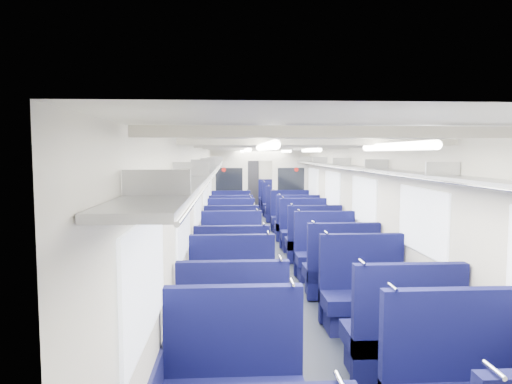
{
  "coord_description": "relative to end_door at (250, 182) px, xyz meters",
  "views": [
    {
      "loc": [
        -0.85,
        -10.29,
        2.2
      ],
      "look_at": [
        -0.18,
        1.28,
        1.21
      ],
      "focal_mm": 31.7,
      "sensor_mm": 36.0,
      "label": 1
    }
  ],
  "objects": [
    {
      "name": "floor",
      "position": [
        0.0,
        -8.94,
        -1.0
      ],
      "size": [
        2.8,
        18.0,
        0.01
      ],
      "primitive_type": "cube",
      "color": "black",
      "rests_on": "ground"
    },
    {
      "name": "ceiling",
      "position": [
        0.0,
        -8.94,
        1.35
      ],
      "size": [
        2.8,
        18.0,
        0.01
      ],
      "primitive_type": "cube",
      "color": "silver",
      "rests_on": "wall_left"
    },
    {
      "name": "wall_left",
      "position": [
        -1.4,
        -8.94,
        0.18
      ],
      "size": [
        0.02,
        18.0,
        2.35
      ],
      "primitive_type": "cube",
      "color": "beige",
      "rests_on": "floor"
    },
    {
      "name": "dado_left",
      "position": [
        -1.39,
        -8.94,
        -0.65
      ],
      "size": [
        0.03,
        17.9,
        0.7
      ],
      "primitive_type": "cube",
      "color": "#11123B",
      "rests_on": "floor"
    },
    {
      "name": "wall_right",
      "position": [
        1.4,
        -8.94,
        0.18
      ],
      "size": [
        0.02,
        18.0,
        2.35
      ],
      "primitive_type": "cube",
      "color": "beige",
      "rests_on": "floor"
    },
    {
      "name": "dado_right",
      "position": [
        1.39,
        -8.94,
        -0.65
      ],
      "size": [
        0.03,
        17.9,
        0.7
      ],
      "primitive_type": "cube",
      "color": "#11123B",
      "rests_on": "floor"
    },
    {
      "name": "wall_far",
      "position": [
        0.0,
        0.06,
        0.18
      ],
      "size": [
        2.8,
        0.02,
        2.35
      ],
      "primitive_type": "cube",
      "color": "beige",
      "rests_on": "floor"
    },
    {
      "name": "luggage_rack_left",
      "position": [
        -1.21,
        -8.94,
        0.97
      ],
      "size": [
        0.36,
        17.4,
        0.18
      ],
      "color": "#B2B5BA",
      "rests_on": "wall_left"
    },
    {
      "name": "luggage_rack_right",
      "position": [
        1.21,
        -8.94,
        0.97
      ],
      "size": [
        0.36,
        17.4,
        0.18
      ],
      "color": "#B2B5BA",
      "rests_on": "wall_right"
    },
    {
      "name": "windows",
      "position": [
        0.0,
        -9.4,
        0.42
      ],
      "size": [
        2.78,
        15.6,
        0.75
      ],
      "color": "white",
      "rests_on": "wall_left"
    },
    {
      "name": "ceiling_fittings",
      "position": [
        0.0,
        -9.2,
        1.29
      ],
      "size": [
        2.7,
        16.06,
        0.11
      ],
      "color": "beige",
      "rests_on": "ceiling"
    },
    {
      "name": "end_door",
      "position": [
        0.0,
        0.0,
        0.0
      ],
      "size": [
        0.75,
        0.06,
        2.0
      ],
      "primitive_type": "cube",
      "color": "black",
      "rests_on": "floor"
    },
    {
      "name": "bulkhead",
      "position": [
        -0.0,
        -6.49,
        0.23
      ],
      "size": [
        2.8,
        0.1,
        2.35
      ],
      "color": "beige",
      "rests_on": "floor"
    },
    {
      "name": "seat_4",
      "position": [
        -0.83,
        -14.83,
        -0.63
      ],
      "size": [
        1.08,
        0.6,
        1.21
      ],
      "color": "#0E1147",
      "rests_on": "floor"
    },
    {
      "name": "seat_5",
      "position": [
        0.83,
        -15.03,
        -0.63
      ],
      "size": [
        1.08,
        0.6,
        1.21
      ],
      "color": "#0E1147",
      "rests_on": "floor"
    },
    {
      "name": "seat_6",
      "position": [
        -0.83,
        -13.73,
        -0.63
      ],
      "size": [
        1.08,
        0.6,
        1.21
      ],
      "color": "#0E1147",
      "rests_on": "floor"
    },
    {
      "name": "seat_7",
      "position": [
        0.83,
        -13.76,
        -0.63
      ],
      "size": [
        1.08,
        0.6,
        1.21
      ],
      "color": "#0E1147",
      "rests_on": "floor"
    },
    {
      "name": "seat_8",
      "position": [
        -0.83,
        -12.71,
        -0.63
      ],
      "size": [
        1.08,
        0.6,
        1.21
      ],
      "color": "#0E1147",
      "rests_on": "floor"
    },
    {
      "name": "seat_9",
      "position": [
        0.83,
        -12.55,
        -0.63
      ],
      "size": [
        1.08,
        0.6,
        1.21
      ],
      "color": "#0E1147",
      "rests_on": "floor"
    },
    {
      "name": "seat_10",
      "position": [
        -0.83,
        -11.34,
        -0.63
      ],
      "size": [
        1.08,
        0.6,
        1.21
      ],
      "color": "#0E1147",
      "rests_on": "floor"
    },
    {
      "name": "seat_11",
      "position": [
        0.83,
        -11.48,
        -0.63
      ],
      "size": [
        1.08,
        0.6,
        1.21
      ],
      "color": "#0E1147",
      "rests_on": "floor"
    },
    {
      "name": "seat_12",
      "position": [
        -0.83,
        -10.2,
        -0.63
      ],
      "size": [
        1.08,
        0.6,
        1.21
      ],
      "color": "#0E1147",
      "rests_on": "floor"
    },
    {
      "name": "seat_13",
      "position": [
        0.83,
        -10.26,
        -0.63
      ],
      "size": [
        1.08,
        0.6,
        1.21
      ],
      "color": "#0E1147",
      "rests_on": "floor"
    },
    {
      "name": "seat_14",
      "position": [
        -0.83,
        -9.06,
        -0.63
      ],
      "size": [
        1.08,
        0.6,
        1.21
      ],
      "color": "#0E1147",
      "rests_on": "floor"
    },
    {
      "name": "seat_15",
      "position": [
        0.83,
        -9.12,
        -0.63
      ],
      "size": [
        1.08,
        0.6,
        1.21
      ],
      "color": "#0E1147",
      "rests_on": "floor"
    },
    {
      "name": "seat_16",
      "position": [
        -0.83,
        -8.0,
        -0.63
      ],
      "size": [
        1.08,
        0.6,
        1.21
      ],
      "color": "#0E1147",
      "rests_on": "floor"
    },
    {
      "name": "seat_17",
      "position": [
        0.83,
        -8.02,
        -0.63
      ],
      "size": [
        1.08,
        0.6,
        1.21
      ],
      "color": "#0E1147",
      "rests_on": "floor"
    },
    {
      "name": "seat_18",
      "position": [
        -0.83,
        -6.9,
        -0.63
      ],
      "size": [
        1.08,
        0.6,
        1.21
      ],
      "color": "#0E1147",
      "rests_on": "floor"
    },
    {
      "name": "seat_19",
      "position": [
        0.83,
        -6.8,
        -0.63
      ],
      "size": [
        1.08,
        0.6,
        1.21
      ],
      "color": "#0E1147",
      "rests_on": "floor"
    },
    {
      "name": "seat_20",
      "position": [
        -0.83,
        -4.83,
        -0.63
      ],
      "size": [
        1.08,
        0.6,
        1.21
      ],
      "color": "#0E1147",
      "rests_on": "floor"
    },
    {
      "name": "seat_21",
      "position": [
        0.83,
        -4.88,
        -0.63
      ],
      "size": [
        1.08,
        0.6,
        1.21
      ],
      "color": "#0E1147",
      "rests_on": "floor"
    },
    {
      "name": "seat_22",
      "position": [
        -0.83,
        -3.65,
        -0.63
      ],
      "size": [
        1.08,
        0.6,
        1.21
      ],
      "color": "#0E1147",
      "rests_on": "floor"
    },
    {
      "name": "seat_23",
      "position": [
        0.83,
        -3.63,
        -0.63
      ],
      "size": [
        1.08,
        0.6,
        1.21
      ],
      "color": "#0E1147",
      "rests_on": "floor"
    },
    {
      "name": "seat_24",
      "position": [
        -0.83,
        -2.53,
        -0.63
      ],
      "size": [
        1.08,
        0.6,
        1.21
      ],
      "color": "#0E1147",
      "rests_on": "floor"
    },
    {
      "name": "seat_25",
      "position": [
        0.83,
        -2.51,
        -0.63
      ],
      "size": [
        1.08,
        0.6,
        1.21
      ],
      "color": "#0E1147",
      "rests_on": "floor"
    },
    {
      "name": "seat_26",
      "position": [
        -0.83,
        -1.27,
        -0.63
      ],
      "size": [
        1.08,
        0.6,
        1.21
      ],
      "color": "#0E1147",
      "rests_on": "floor"
    },
    {
      "name": "seat_27",
      "position": [
        0.83,
        -1.4,
        -0.63
      ],
      "size": [
        1.08,
        0.6,
        1.21
      ],
      "color": "#0E1147",
      "rests_on": "floor"
    }
  ]
}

